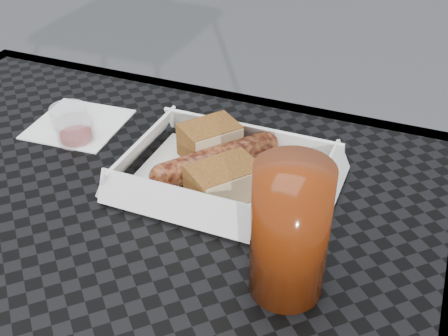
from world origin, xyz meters
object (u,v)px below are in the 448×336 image
bratwurst (217,160)px  food_tray (227,183)px  patio_table (65,301)px  drink_glass (290,232)px

bratwurst → food_tray: bearing=-37.8°
patio_table → food_tray: 0.23m
food_tray → bratwurst: bratwurst is taller
bratwurst → drink_glass: size_ratio=1.06×
drink_glass → food_tray: bearing=130.7°
patio_table → drink_glass: size_ratio=5.84×
patio_table → drink_glass: drink_glass is taller
patio_table → drink_glass: (0.23, 0.04, 0.14)m
drink_glass → patio_table: bearing=-169.8°
patio_table → drink_glass: bearing=10.2°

